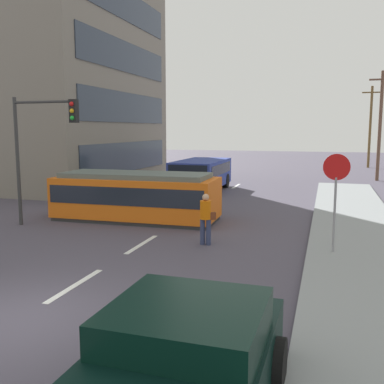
{
  "coord_description": "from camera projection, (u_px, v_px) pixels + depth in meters",
  "views": [
    {
      "loc": [
        5.67,
        -6.95,
        3.72
      ],
      "look_at": [
        0.79,
        9.02,
        1.35
      ],
      "focal_mm": 41.45,
      "sensor_mm": 36.0,
      "label": 1
    }
  ],
  "objects": [
    {
      "name": "ground_plane",
      "position": [
        181.0,
        220.0,
        18.21
      ],
      "size": [
        120.0,
        120.0,
        0.0
      ],
      "primitive_type": "plane",
      "color": "#494351"
    },
    {
      "name": "traffic_light_mast",
      "position": [
        41.0,
        136.0,
        16.61
      ],
      "size": [
        2.75,
        0.33,
        4.92
      ],
      "color": "#333333",
      "rests_on": "ground"
    },
    {
      "name": "utility_pole_distant",
      "position": [
        370.0,
        125.0,
        42.79
      ],
      "size": [
        1.8,
        0.24,
        7.82
      ],
      "color": "brown",
      "rests_on": "ground"
    },
    {
      "name": "lane_stripe_4",
      "position": [
        236.0,
        186.0,
        29.21
      ],
      "size": [
        0.16,
        2.4,
        0.01
      ],
      "primitive_type": "cube",
      "color": "silver",
      "rests_on": "ground"
    },
    {
      "name": "lane_stripe_1",
      "position": [
        75.0,
        285.0,
        10.63
      ],
      "size": [
        0.16,
        2.4,
        0.01
      ],
      "primitive_type": "cube",
      "color": "silver",
      "rests_on": "ground"
    },
    {
      "name": "corner_building",
      "position": [
        23.0,
        19.0,
        30.35
      ],
      "size": [
        15.56,
        14.51,
        22.4
      ],
      "color": "slate",
      "rests_on": "ground"
    },
    {
      "name": "streetcar_tram",
      "position": [
        136.0,
        196.0,
        18.22
      ],
      "size": [
        6.73,
        2.67,
        1.96
      ],
      "color": "orange",
      "rests_on": "ground"
    },
    {
      "name": "stop_sign",
      "position": [
        336.0,
        182.0,
        12.8
      ],
      "size": [
        0.76,
        0.07,
        2.88
      ],
      "color": "gray",
      "rests_on": "sidewalk_curb_right"
    },
    {
      "name": "pedestrian_crossing",
      "position": [
        206.0,
        216.0,
        14.26
      ],
      "size": [
        0.51,
        0.36,
        1.67
      ],
      "color": "navy",
      "rests_on": "ground"
    },
    {
      "name": "sidewalk_curb_right",
      "position": [
        365.0,
        260.0,
        12.45
      ],
      "size": [
        3.2,
        36.0,
        0.14
      ],
      "primitive_type": "cube",
      "color": "gray",
      "rests_on": "ground"
    },
    {
      "name": "utility_pole_far",
      "position": [
        380.0,
        124.0,
        31.8
      ],
      "size": [
        1.8,
        0.24,
        7.82
      ],
      "color": "brown",
      "rests_on": "ground"
    },
    {
      "name": "lane_stripe_3",
      "position": [
        214.0,
        200.0,
        23.53
      ],
      "size": [
        0.16,
        2.4,
        0.01
      ],
      "primitive_type": "cube",
      "color": "silver",
      "rests_on": "ground"
    },
    {
      "name": "pickup_truck_parked",
      "position": [
        173.0,
        383.0,
        5.15
      ],
      "size": [
        2.32,
        5.02,
        1.55
      ],
      "color": "black",
      "rests_on": "ground"
    },
    {
      "name": "lane_stripe_2",
      "position": [
        142.0,
        244.0,
        14.42
      ],
      "size": [
        0.16,
        2.4,
        0.01
      ],
      "primitive_type": "cube",
      "color": "silver",
      "rests_on": "ground"
    },
    {
      "name": "city_bus",
      "position": [
        201.0,
        173.0,
        26.93
      ],
      "size": [
        2.56,
        5.65,
        1.86
      ],
      "color": "navy",
      "rests_on": "ground"
    },
    {
      "name": "parked_sedan_mid",
      "position": [
        112.0,
        189.0,
        22.94
      ],
      "size": [
        2.03,
        4.49,
        1.19
      ],
      "color": "black",
      "rests_on": "ground"
    }
  ]
}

